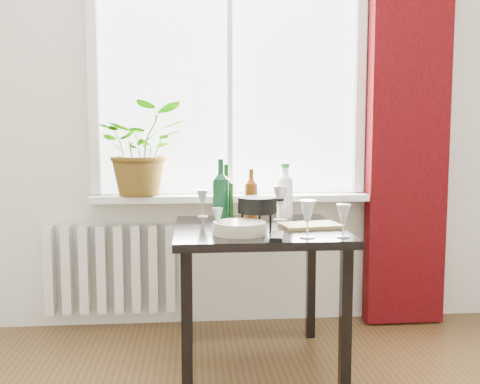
{
  "coord_description": "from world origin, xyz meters",
  "views": [
    {
      "loc": [
        -0.23,
        -1.16,
        1.2
      ],
      "look_at": [
        0.01,
        1.55,
        0.92
      ],
      "focal_mm": 40.0,
      "sensor_mm": 36.0,
      "label": 1
    }
  ],
  "objects": [
    {
      "name": "fondue_pot",
      "position": [
        0.1,
        1.54,
        0.82
      ],
      "size": [
        0.26,
        0.24,
        0.16
      ],
      "primitive_type": null,
      "rotation": [
        0.0,
        0.0,
        0.17
      ],
      "color": "black",
      "rests_on": "table"
    },
    {
      "name": "table",
      "position": [
        0.1,
        1.55,
        0.65
      ],
      "size": [
        0.85,
        0.85,
        0.74
      ],
      "color": "black",
      "rests_on": "ground"
    },
    {
      "name": "cleaning_bottle",
      "position": [
        0.3,
        1.88,
        0.9
      ],
      "size": [
        0.09,
        0.09,
        0.32
      ],
      "primitive_type": null,
      "rotation": [
        0.0,
        0.0,
        -0.01
      ],
      "color": "white",
      "rests_on": "table"
    },
    {
      "name": "wine_bottle_right",
      "position": [
        -0.05,
        1.71,
        0.9
      ],
      "size": [
        0.09,
        0.09,
        0.32
      ],
      "primitive_type": null,
      "rotation": [
        0.0,
        0.0,
        0.31
      ],
      "color": "#0B3B0D",
      "rests_on": "table"
    },
    {
      "name": "plate_stack",
      "position": [
        -0.01,
        1.36,
        0.77
      ],
      "size": [
        0.31,
        0.31,
        0.06
      ],
      "primitive_type": "cylinder",
      "rotation": [
        0.0,
        0.0,
        0.17
      ],
      "color": "beige",
      "rests_on": "table"
    },
    {
      "name": "radiator",
      "position": [
        -0.75,
        2.18,
        0.38
      ],
      "size": [
        0.8,
        0.1,
        0.55
      ],
      "color": "silver",
      "rests_on": "ground"
    },
    {
      "name": "cutting_board",
      "position": [
        0.37,
        1.53,
        0.75
      ],
      "size": [
        0.32,
        0.23,
        0.02
      ],
      "primitive_type": "cube",
      "rotation": [
        0.0,
        0.0,
        0.14
      ],
      "color": "olive",
      "rests_on": "table"
    },
    {
      "name": "wineglass_back_left",
      "position": [
        -0.18,
        1.92,
        0.82
      ],
      "size": [
        0.08,
        0.08,
        0.16
      ],
      "primitive_type": null,
      "rotation": [
        0.0,
        0.0,
        0.18
      ],
      "color": "#B1B7BE",
      "rests_on": "table"
    },
    {
      "name": "wineglass_back_center",
      "position": [
        0.25,
        1.76,
        0.84
      ],
      "size": [
        0.1,
        0.1,
        0.2
      ],
      "primitive_type": null,
      "rotation": [
        0.0,
        0.0,
        0.22
      ],
      "color": "silver",
      "rests_on": "table"
    },
    {
      "name": "curtain",
      "position": [
        1.12,
        2.12,
        1.3
      ],
      "size": [
        0.5,
        0.12,
        2.56
      ],
      "color": "#360407",
      "rests_on": "ground"
    },
    {
      "name": "wine_bottle_left",
      "position": [
        -0.09,
        1.61,
        0.92
      ],
      "size": [
        0.09,
        0.09,
        0.36
      ],
      "primitive_type": null,
      "rotation": [
        0.0,
        0.0,
        0.04
      ],
      "color": "#0C3F1E",
      "rests_on": "table"
    },
    {
      "name": "wineglass_front_right",
      "position": [
        0.29,
        1.23,
        0.83
      ],
      "size": [
        0.09,
        0.09,
        0.18
      ],
      "primitive_type": null,
      "rotation": [
        0.0,
        0.0,
        -0.22
      ],
      "color": "white",
      "rests_on": "table"
    },
    {
      "name": "wineglass_front_left",
      "position": [
        -0.11,
        1.39,
        0.8
      ],
      "size": [
        0.05,
        0.05,
        0.12
      ],
      "primitive_type": null,
      "rotation": [
        0.0,
        0.0,
        -0.03
      ],
      "color": "#B1BBBF",
      "rests_on": "table"
    },
    {
      "name": "windowsill",
      "position": [
        0.0,
        2.15,
        0.82
      ],
      "size": [
        1.72,
        0.2,
        0.04
      ],
      "color": "white",
      "rests_on": "ground"
    },
    {
      "name": "window",
      "position": [
        0.0,
        2.22,
        1.6
      ],
      "size": [
        1.72,
        0.08,
        1.62
      ],
      "color": "white",
      "rests_on": "ground"
    },
    {
      "name": "bottle_amber",
      "position": [
        0.09,
        1.82,
        0.89
      ],
      "size": [
        0.09,
        0.09,
        0.29
      ],
      "primitive_type": null,
      "rotation": [
        0.0,
        0.0,
        -0.43
      ],
      "color": "#75360D",
      "rests_on": "table"
    },
    {
      "name": "wineglass_far_right",
      "position": [
        0.46,
        1.23,
        0.82
      ],
      "size": [
        0.09,
        0.09,
        0.16
      ],
      "primitive_type": null,
      "rotation": [
        0.0,
        0.0,
        -0.39
      ],
      "color": "#B7BCC5",
      "rests_on": "table"
    },
    {
      "name": "potted_plant",
      "position": [
        -0.54,
        2.15,
        1.13
      ],
      "size": [
        0.59,
        0.54,
        0.57
      ],
      "primitive_type": "imported",
      "rotation": [
        0.0,
        0.0,
        0.2
      ],
      "color": "#1C6B1D",
      "rests_on": "windowsill"
    },
    {
      "name": "tv_remote",
      "position": [
        0.15,
        1.23,
        0.75
      ],
      "size": [
        0.09,
        0.19,
        0.02
      ],
      "primitive_type": "cube",
      "rotation": [
        0.0,
        0.0,
        -0.21
      ],
      "color": "black",
      "rests_on": "table"
    }
  ]
}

